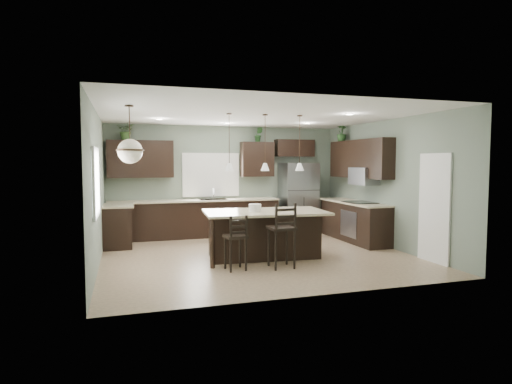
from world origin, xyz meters
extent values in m
plane|color=#9E8466|center=(0.00, 0.00, 0.00)|extent=(6.00, 6.00, 0.00)
cube|color=white|center=(2.98, -1.55, 1.02)|extent=(0.04, 0.82, 2.04)
cube|color=white|center=(-0.40, 2.73, 1.55)|extent=(1.35, 0.02, 1.00)
cube|color=white|center=(-2.98, -0.80, 1.55)|extent=(0.02, 1.10, 1.00)
cube|color=black|center=(-2.70, 1.70, 0.45)|extent=(0.60, 0.90, 0.90)
cube|color=beige|center=(-2.68, 1.70, 0.92)|extent=(0.66, 0.96, 0.04)
cube|color=black|center=(-0.85, 2.45, 0.45)|extent=(4.20, 0.60, 0.90)
cube|color=beige|center=(-0.85, 2.43, 0.92)|extent=(4.20, 0.66, 0.04)
cube|color=gray|center=(-0.40, 2.43, 0.94)|extent=(0.70, 0.45, 0.01)
cylinder|color=silver|center=(-0.40, 2.40, 1.08)|extent=(0.02, 0.02, 0.28)
cube|color=black|center=(-2.15, 2.58, 1.95)|extent=(1.55, 0.34, 0.90)
cube|color=black|center=(0.80, 2.58, 1.95)|extent=(0.85, 0.34, 0.90)
cube|color=black|center=(1.85, 2.58, 2.25)|extent=(1.05, 0.34, 0.45)
cube|color=black|center=(2.70, 0.87, 0.45)|extent=(0.60, 2.35, 0.90)
cube|color=beige|center=(2.68, 0.87, 0.92)|extent=(0.66, 2.35, 0.04)
cube|color=black|center=(2.68, 0.60, 0.94)|extent=(0.58, 0.75, 0.02)
cube|color=gray|center=(2.40, 0.60, 0.45)|extent=(0.01, 0.72, 0.60)
cube|color=black|center=(2.83, 0.87, 1.95)|extent=(0.34, 2.35, 0.90)
cube|color=gray|center=(2.78, 0.60, 1.55)|extent=(0.40, 0.75, 0.40)
cube|color=#97979F|center=(1.88, 2.36, 0.93)|extent=(0.90, 0.74, 1.85)
cube|color=black|center=(0.08, -0.27, 0.46)|extent=(2.44, 1.51, 0.92)
cylinder|color=silver|center=(-0.12, -0.25, 0.99)|extent=(0.24, 0.24, 0.14)
cube|color=black|center=(-0.72, -1.04, 0.49)|extent=(0.40, 0.40, 0.97)
cube|color=black|center=(0.10, -1.11, 0.58)|extent=(0.44, 0.44, 1.16)
imported|color=#325023|center=(-2.47, 2.55, 2.63)|extent=(0.50, 0.47, 0.45)
imported|color=#244E22|center=(0.83, 2.55, 2.59)|extent=(0.26, 0.23, 0.38)
imported|color=#254920|center=(2.80, 1.73, 2.62)|extent=(0.27, 0.27, 0.45)
plane|color=slate|center=(0.00, 2.75, 1.40)|extent=(6.00, 0.00, 6.00)
plane|color=slate|center=(0.00, -2.75, 1.40)|extent=(6.00, 0.00, 6.00)
plane|color=slate|center=(-3.00, 0.00, 1.40)|extent=(0.00, 5.50, 5.50)
plane|color=slate|center=(3.00, 0.00, 1.40)|extent=(0.00, 5.50, 5.50)
plane|color=white|center=(0.00, 0.00, 2.80)|extent=(6.00, 6.00, 0.00)
camera|label=1|loc=(-2.53, -8.13, 1.87)|focal=30.00mm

